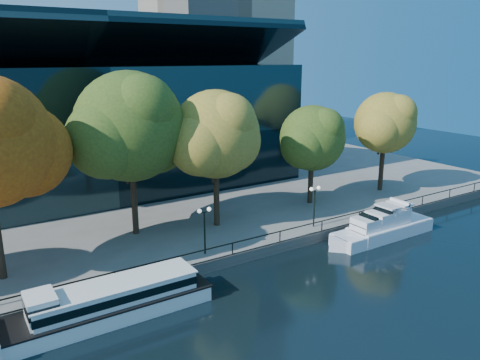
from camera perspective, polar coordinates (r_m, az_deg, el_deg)
ground at (r=37.70m, az=1.74°, el=-12.03°), size 160.00×160.00×0.00m
promenade at (r=68.86m, az=-15.61°, el=0.39°), size 90.00×67.08×1.00m
railing at (r=39.36m, az=-0.93°, el=-7.71°), size 88.20×0.08×0.99m
convention_building at (r=61.95m, az=-18.37°, el=6.18°), size 50.00×24.57×21.43m
tour_boat at (r=33.29m, az=-16.34°, el=-14.15°), size 15.35×3.42×2.91m
cruiser_near at (r=46.58m, az=16.05°, el=-5.92°), size 10.97×2.83×3.18m
cruiser_far at (r=47.89m, az=17.53°, el=-5.32°), size 10.52×2.92×3.44m
tree_2 at (r=42.60m, az=-12.98°, el=6.09°), size 12.22×10.02×14.93m
tree_3 at (r=43.97m, az=-2.76°, el=5.36°), size 10.38×8.51×13.14m
tree_4 at (r=51.94m, az=8.96°, el=4.91°), size 8.98×7.36×10.99m
tree_5 at (r=59.07m, az=17.38°, el=6.51°), size 9.12×7.48×11.98m
lamp_1 at (r=38.74m, az=-4.36°, el=-4.89°), size 1.26×0.36×4.03m
lamp_2 at (r=45.35m, az=9.09°, el=-2.08°), size 1.26×0.36×4.03m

